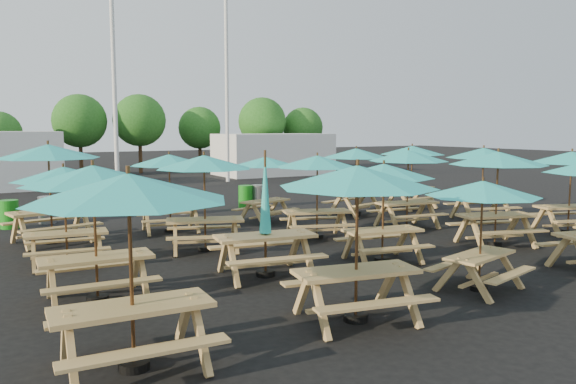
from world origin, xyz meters
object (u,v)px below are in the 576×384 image
picnic_unit_9 (384,175)px  picnic_unit_14 (408,159)px  picnic_unit_3 (48,156)px  waste_bin_0 (9,214)px  picnic_unit_6 (204,166)px  picnic_unit_15 (356,156)px  picnic_unit_13 (498,163)px  picnic_unit_7 (169,163)px  picnic_unit_18 (484,156)px  picnic_unit_11 (265,164)px  waste_bin_2 (187,202)px  waste_bin_1 (47,210)px  waste_bin_4 (258,196)px  picnic_unit_2 (64,178)px  picnic_unit_1 (93,181)px  picnic_unit_8 (483,194)px  picnic_unit_17 (572,161)px  picnic_unit_5 (265,225)px  picnic_unit_10 (317,165)px  picnic_unit_0 (129,197)px  picnic_unit_4 (357,184)px  waste_bin_3 (246,197)px

picnic_unit_9 → picnic_unit_14: 4.54m
picnic_unit_3 → waste_bin_0: picnic_unit_3 is taller
picnic_unit_3 → picnic_unit_6: (3.09, -2.86, -0.20)m
picnic_unit_15 → picnic_unit_13: bearing=-105.3°
picnic_unit_7 → picnic_unit_13: 8.82m
picnic_unit_13 → picnic_unit_18: bearing=61.4°
picnic_unit_15 → waste_bin_0: (-10.43, 3.07, -1.59)m
waste_bin_0 → picnic_unit_9: bearing=-52.0°
picnic_unit_11 → waste_bin_2: size_ratio=3.12×
picnic_unit_3 → picnic_unit_13: 11.36m
picnic_unit_9 → picnic_unit_6: bearing=145.1°
picnic_unit_9 → waste_bin_1: bearing=132.8°
picnic_unit_15 → waste_bin_4: picnic_unit_15 is taller
picnic_unit_11 → picnic_unit_15: picnic_unit_15 is taller
picnic_unit_2 → waste_bin_2: 7.61m
picnic_unit_6 → picnic_unit_14: (6.39, -0.04, -0.01)m
picnic_unit_1 → waste_bin_1: size_ratio=2.93×
picnic_unit_14 → picnic_unit_8: bearing=-114.3°
picnic_unit_14 → waste_bin_2: 7.76m
picnic_unit_7 → picnic_unit_13: (6.51, -5.95, 0.14)m
picnic_unit_17 → waste_bin_4: picnic_unit_17 is taller
picnic_unit_7 → picnic_unit_11: bearing=10.6°
picnic_unit_5 → picnic_unit_10: picnic_unit_5 is taller
picnic_unit_1 → picnic_unit_2: size_ratio=1.04×
picnic_unit_13 → picnic_unit_15: picnic_unit_13 is taller
picnic_unit_0 → waste_bin_0: bearing=95.8°
picnic_unit_3 → picnic_unit_14: size_ratio=1.18×
picnic_unit_13 → picnic_unit_8: bearing=-127.9°
picnic_unit_4 → picnic_unit_9: (2.84, 2.81, -0.19)m
picnic_unit_15 → waste_bin_1: (-9.35, 3.48, -1.59)m
picnic_unit_5 → waste_bin_0: size_ratio=3.00×
picnic_unit_0 → waste_bin_2: bearing=70.1°
picnic_unit_7 → picnic_unit_14: size_ratio=0.99×
picnic_unit_10 → picnic_unit_9: bearing=-76.3°
picnic_unit_18 → waste_bin_0: size_ratio=3.40×
waste_bin_0 → picnic_unit_1: bearing=-84.8°
waste_bin_4 → picnic_unit_4: bearing=-110.2°
picnic_unit_7 → picnic_unit_13: bearing=-34.0°
picnic_unit_2 → waste_bin_1: 6.20m
picnic_unit_7 → waste_bin_1: bearing=139.3°
picnic_unit_6 → picnic_unit_11: (3.21, 2.97, -0.22)m
picnic_unit_14 → picnic_unit_17: picnic_unit_14 is taller
picnic_unit_8 → picnic_unit_13: (3.48, 2.55, 0.32)m
picnic_unit_11 → waste_bin_0: size_ratio=3.12×
picnic_unit_11 → waste_bin_2: picnic_unit_11 is taller
picnic_unit_9 → picnic_unit_13: 3.60m
picnic_unit_4 → picnic_unit_8: 2.98m
picnic_unit_10 → picnic_unit_7: bearing=155.1°
picnic_unit_0 → waste_bin_0: size_ratio=3.04×
picnic_unit_9 → waste_bin_3: (1.05, 9.17, -1.51)m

